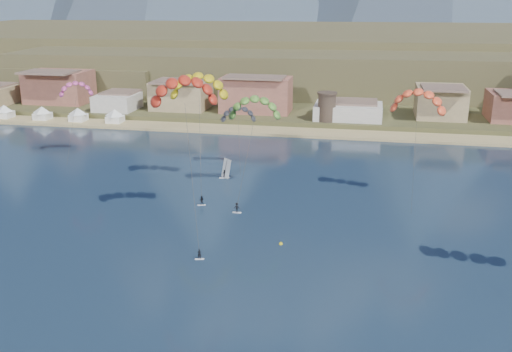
# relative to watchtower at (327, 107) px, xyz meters

# --- Properties ---
(ground) EXTENTS (2400.00, 2400.00, 0.00)m
(ground) POSITION_rel_watchtower_xyz_m (-5.00, -114.00, -6.37)
(ground) COLOR #0E1D32
(ground) RESTS_ON ground
(beach) EXTENTS (2200.00, 12.00, 0.90)m
(beach) POSITION_rel_watchtower_xyz_m (-5.00, -8.00, -6.12)
(beach) COLOR tan
(beach) RESTS_ON ground
(land) EXTENTS (2200.00, 900.00, 4.00)m
(land) POSITION_rel_watchtower_xyz_m (-5.00, 446.00, -6.37)
(land) COLOR #4E482A
(land) RESTS_ON ground
(foothills) EXTENTS (940.00, 210.00, 18.00)m
(foothills) POSITION_rel_watchtower_xyz_m (17.39, 118.47, 2.71)
(foothills) COLOR brown
(foothills) RESTS_ON ground
(town) EXTENTS (400.00, 24.00, 12.00)m
(town) POSITION_rel_watchtower_xyz_m (-45.00, 8.00, 1.63)
(town) COLOR silver
(town) RESTS_ON ground
(watchtower) EXTENTS (5.82, 5.82, 8.60)m
(watchtower) POSITION_rel_watchtower_xyz_m (0.00, 0.00, 0.00)
(watchtower) COLOR #47382D
(watchtower) RESTS_ON ground
(beach_tents) EXTENTS (43.40, 6.40, 5.00)m
(beach_tents) POSITION_rel_watchtower_xyz_m (-81.25, -8.00, -2.66)
(beach_tents) COLOR white
(beach_tents) RESTS_ON ground
(kitesurfer_red) EXTENTS (12.52, 17.81, 27.97)m
(kitesurfer_red) POSITION_rel_watchtower_xyz_m (-17.08, -80.26, 17.49)
(kitesurfer_red) COLOR silver
(kitesurfer_red) RESTS_ON ground
(kitesurfer_yellow) EXTENTS (12.61, 14.74, 25.07)m
(kitesurfer_yellow) POSITION_rel_watchtower_xyz_m (-20.81, -59.83, 15.11)
(kitesurfer_yellow) COLOR silver
(kitesurfer_yellow) RESTS_ON ground
(kitesurfer_green) EXTENTS (11.08, 15.27, 21.45)m
(kitesurfer_green) POSITION_rel_watchtower_xyz_m (-9.35, -61.43, 11.36)
(kitesurfer_green) COLOR silver
(kitesurfer_green) RESTS_ON ground
(distant_kite_pink) EXTENTS (8.51, 7.38, 19.98)m
(distant_kite_pink) POSITION_rel_watchtower_xyz_m (-55.33, -44.37, 10.98)
(distant_kite_pink) COLOR #262626
(distant_kite_pink) RESTS_ON ground
(distant_kite_dark) EXTENTS (8.68, 6.55, 16.14)m
(distant_kite_dark) POSITION_rel_watchtower_xyz_m (-16.16, -45.58, 6.78)
(distant_kite_dark) COLOR #262626
(distant_kite_dark) RESTS_ON ground
(distant_kite_orange) EXTENTS (11.16, 7.14, 23.12)m
(distant_kite_orange) POSITION_rel_watchtower_xyz_m (20.90, -60.45, 13.65)
(distant_kite_orange) COLOR #262626
(distant_kite_orange) RESTS_ON ground
(windsurfer) EXTENTS (2.46, 2.70, 4.21)m
(windsurfer) POSITION_rel_watchtower_xyz_m (-17.35, -53.44, -5.03)
(windsurfer) COLOR silver
(windsurfer) RESTS_ON ground
(buoy) EXTENTS (0.60, 0.60, 0.60)m
(buoy) POSITION_rel_watchtower_xyz_m (-0.28, -85.56, -6.27)
(buoy) COLOR yellow
(buoy) RESTS_ON ground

